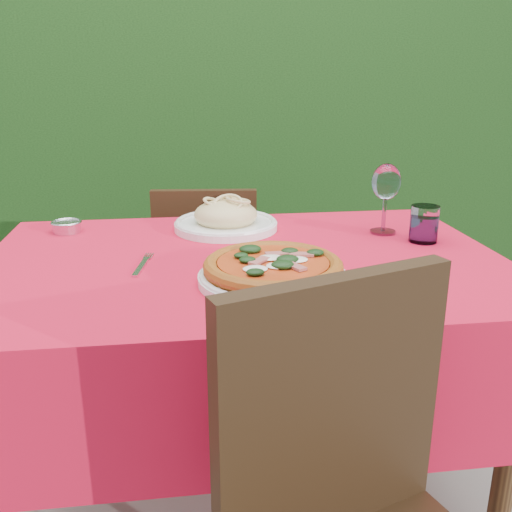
{
  "coord_description": "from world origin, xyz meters",
  "views": [
    {
      "loc": [
        -0.15,
        -1.31,
        1.18
      ],
      "look_at": [
        0.02,
        -0.05,
        0.77
      ],
      "focal_mm": 40.0,
      "sensor_mm": 36.0,
      "label": 1
    }
  ],
  "objects": [
    {
      "name": "ground",
      "position": [
        0.0,
        0.0,
        0.0
      ],
      "size": [
        60.0,
        60.0,
        0.0
      ],
      "primitive_type": "plane",
      "color": "slate",
      "rests_on": "ground"
    },
    {
      "name": "hedge",
      "position": [
        0.0,
        1.55,
        0.92
      ],
      "size": [
        3.2,
        0.55,
        1.78
      ],
      "color": "black",
      "rests_on": "ground"
    },
    {
      "name": "dining_table",
      "position": [
        0.0,
        0.0,
        0.6
      ],
      "size": [
        1.26,
        0.86,
        0.75
      ],
      "color": "#4E3219",
      "rests_on": "ground"
    },
    {
      "name": "chair_far",
      "position": [
        -0.06,
        0.69,
        0.46
      ],
      "size": [
        0.39,
        0.39,
        0.8
      ],
      "rotation": [
        0.0,
        0.0,
        3.05
      ],
      "color": "black",
      "rests_on": "ground"
    },
    {
      "name": "pizza_plate",
      "position": [
        0.04,
        -0.17,
        0.78
      ],
      "size": [
        0.38,
        0.38,
        0.06
      ],
      "rotation": [
        0.0,
        0.0,
        -0.39
      ],
      "color": "silver",
      "rests_on": "dining_table"
    },
    {
      "name": "pasta_plate",
      "position": [
        -0.02,
        0.27,
        0.78
      ],
      "size": [
        0.29,
        0.29,
        0.08
      ],
      "rotation": [
        0.0,
        0.0,
        0.2
      ],
      "color": "white",
      "rests_on": "dining_table"
    },
    {
      "name": "water_glass",
      "position": [
        0.48,
        0.07,
        0.79
      ],
      "size": [
        0.07,
        0.07,
        0.1
      ],
      "color": "white",
      "rests_on": "dining_table"
    },
    {
      "name": "wine_glass",
      "position": [
        0.41,
        0.17,
        0.88
      ],
      "size": [
        0.08,
        0.08,
        0.2
      ],
      "color": "silver",
      "rests_on": "dining_table"
    },
    {
      "name": "fork",
      "position": [
        -0.25,
        -0.04,
        0.75
      ],
      "size": [
        0.05,
        0.18,
        0.0
      ],
      "primitive_type": "cube",
      "rotation": [
        0.0,
        0.0,
        -0.17
      ],
      "color": "silver",
      "rests_on": "dining_table"
    },
    {
      "name": "steel_ramekin",
      "position": [
        -0.47,
        0.3,
        0.76
      ],
      "size": [
        0.08,
        0.08,
        0.03
      ],
      "primitive_type": "cylinder",
      "color": "silver",
      "rests_on": "dining_table"
    }
  ]
}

